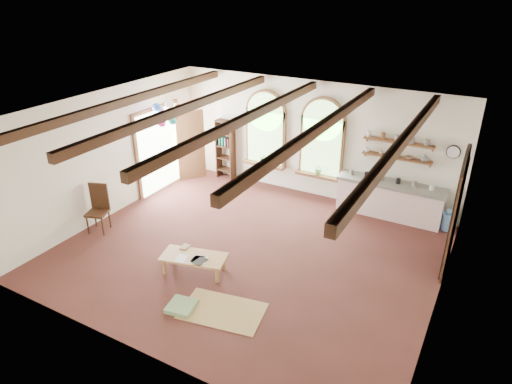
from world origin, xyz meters
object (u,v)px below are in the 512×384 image
Objects in this scene: kitchen_counter at (389,199)px; coffee_table at (194,258)px; balloon_cluster at (167,113)px; side_chair at (99,218)px.

kitchen_counter reaches higher than coffee_table.
balloon_cluster is at bearing -164.43° from kitchen_counter.
balloon_cluster reaches higher than side_chair.
balloon_cluster is at bearing 134.72° from coffee_table.
kitchen_counter is at bearing 34.88° from side_chair.
kitchen_counter is at bearing 15.57° from balloon_cluster.
kitchen_counter is 6.21m from balloon_cluster.
side_chair is (-5.93, -4.13, -0.14)m from kitchen_counter.
balloon_cluster is (0.22, 2.54, 1.99)m from side_chair.
coffee_table is 1.24× the size of side_chair.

